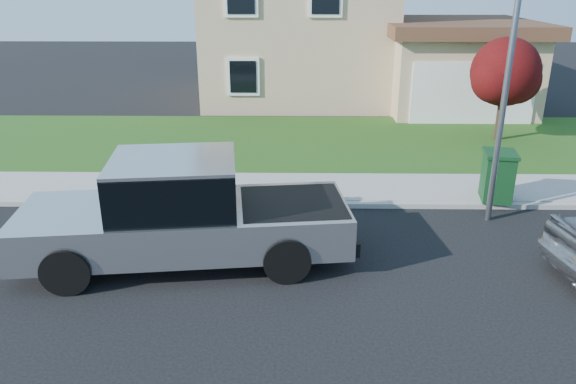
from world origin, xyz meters
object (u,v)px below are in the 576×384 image
Objects in this scene: woman at (218,192)px; ornamental_tree at (506,75)px; pickup_truck at (183,214)px; street_lamp at (508,83)px; trash_bin at (498,176)px.

ornamental_tree is at bearing -162.24° from woman.
ornamental_tree is (9.10, 8.69, 1.28)m from pickup_truck.
street_lamp is (6.23, 0.61, 2.28)m from woman.
ornamental_tree is 0.61× the size of street_lamp.
street_lamp is at bearing -104.95° from trash_bin.
woman is 6.85m from trash_bin.
pickup_truck is 5.49× the size of trash_bin.
pickup_truck is at bearing -148.04° from trash_bin.
pickup_truck is at bearing -167.64° from street_lamp.
pickup_truck is 7.35m from street_lamp.
ornamental_tree reaches higher than pickup_truck.
street_lamp reaches higher than woman.
street_lamp is (6.71, 2.04, 2.21)m from pickup_truck.
pickup_truck is 7.75m from trash_bin.
woman is at bearing -178.89° from street_lamp.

